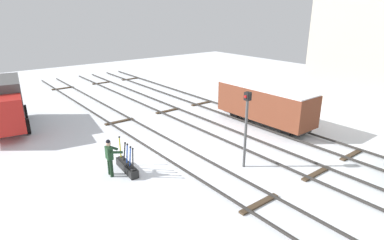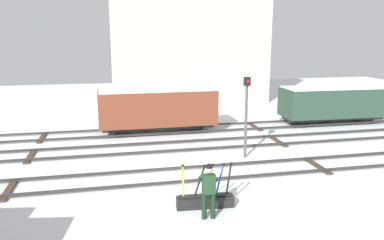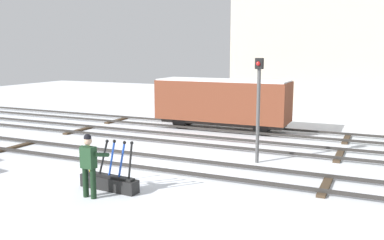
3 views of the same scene
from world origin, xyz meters
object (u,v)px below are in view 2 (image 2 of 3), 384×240
(rail_worker, at_px, (209,188))
(signal_post, at_px, (246,109))
(freight_car_far_end, at_px, (333,102))
(switch_lever_frame, at_px, (205,200))
(freight_car_near_switch, at_px, (158,108))

(rail_worker, relative_size, signal_post, 0.48)
(rail_worker, height_order, freight_car_far_end, freight_car_far_end)
(switch_lever_frame, distance_m, signal_post, 5.66)
(signal_post, xyz_separation_m, freight_car_near_switch, (-3.18, 5.15, -0.80))
(freight_car_far_end, bearing_deg, freight_car_near_switch, -178.30)
(rail_worker, distance_m, signal_post, 6.10)
(freight_car_near_switch, bearing_deg, switch_lever_frame, -88.88)
(switch_lever_frame, relative_size, signal_post, 0.51)
(freight_car_near_switch, relative_size, freight_car_far_end, 1.01)
(signal_post, bearing_deg, freight_car_far_end, 34.68)
(signal_post, bearing_deg, rail_worker, -120.15)
(switch_lever_frame, xyz_separation_m, freight_car_near_switch, (-0.26, 9.60, 1.14))
(signal_post, xyz_separation_m, freight_car_far_end, (7.44, 5.15, -0.89))
(rail_worker, distance_m, freight_car_near_switch, 10.32)
(signal_post, distance_m, freight_car_near_switch, 6.10)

